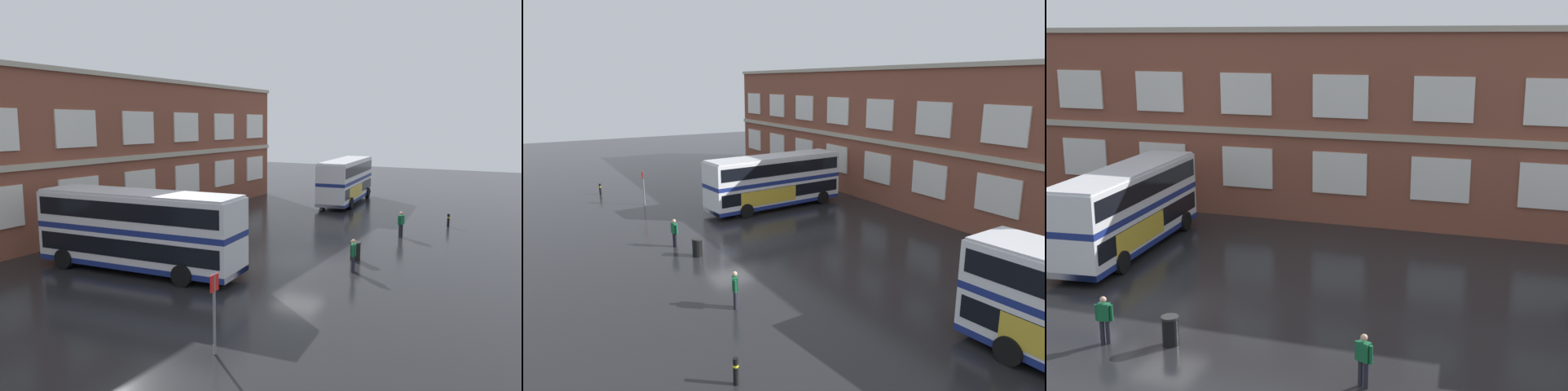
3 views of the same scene
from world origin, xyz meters
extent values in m
plane|color=black|center=(0.00, 2.00, 0.00)|extent=(120.00, 120.00, 0.00)
cube|color=brown|center=(-2.60, 18.00, 5.23)|extent=(49.29, 8.00, 10.46)
cube|color=#B2A893|center=(-2.60, 13.92, 5.02)|extent=(49.29, 0.16, 0.36)
cube|color=#B2A893|center=(-2.60, 13.95, 10.61)|extent=(49.29, 0.28, 0.30)
cube|color=silver|center=(-13.56, 13.94, 2.93)|extent=(3.07, 0.12, 2.30)
cube|color=silver|center=(-8.08, 13.94, 2.93)|extent=(3.07, 0.12, 2.30)
cube|color=silver|center=(-2.60, 13.94, 2.93)|extent=(3.07, 0.12, 2.30)
cube|color=silver|center=(2.87, 13.94, 2.93)|extent=(3.07, 0.12, 2.30)
cube|color=silver|center=(8.35, 13.94, 2.93)|extent=(3.07, 0.12, 2.30)
cube|color=silver|center=(13.83, 13.94, 2.93)|extent=(3.07, 0.12, 2.30)
cube|color=silver|center=(-13.56, 13.94, 7.12)|extent=(3.07, 0.12, 2.30)
cube|color=silver|center=(-8.08, 13.94, 7.12)|extent=(3.07, 0.12, 2.30)
cube|color=silver|center=(-2.60, 13.94, 7.12)|extent=(3.07, 0.12, 2.30)
cube|color=silver|center=(2.87, 13.94, 7.12)|extent=(3.07, 0.12, 2.30)
cube|color=silver|center=(8.35, 13.94, 7.12)|extent=(3.07, 0.12, 2.30)
cube|color=silver|center=(13.83, 13.94, 7.12)|extent=(3.07, 0.12, 2.30)
cube|color=silver|center=(-5.56, 6.24, 1.23)|extent=(3.65, 11.20, 1.75)
cube|color=black|center=(-5.56, 6.24, 1.44)|extent=(3.64, 10.77, 0.90)
cube|color=navy|center=(-5.56, 6.24, 2.25)|extent=(3.65, 11.20, 0.30)
cube|color=silver|center=(-5.56, 6.24, 3.17)|extent=(3.65, 11.20, 1.55)
cube|color=black|center=(-5.56, 6.24, 3.25)|extent=(3.64, 10.77, 0.90)
cube|color=navy|center=(-5.56, 6.24, 0.49)|extent=(3.67, 11.20, 0.28)
cube|color=silver|center=(-5.56, 6.24, 4.01)|extent=(3.52, 10.97, 0.12)
cube|color=gold|center=(-4.15, 5.05, 1.31)|extent=(0.52, 4.82, 1.10)
cube|color=yellow|center=(-6.12, 11.68, 3.60)|extent=(1.66, 0.23, 0.40)
cylinder|color=black|center=(-4.69, 10.20, 0.52)|extent=(0.42, 1.07, 1.04)
cylinder|color=black|center=(-7.22, 9.94, 0.52)|extent=(0.42, 1.07, 1.04)
cylinder|color=black|center=(-3.96, 3.08, 0.52)|extent=(0.42, 1.07, 1.04)
cylinder|color=black|center=(-6.50, 2.82, 0.52)|extent=(0.42, 1.07, 1.04)
cylinder|color=black|center=(-0.36, -3.26, 0.42)|extent=(0.19, 0.19, 0.85)
cylinder|color=black|center=(-0.55, -3.31, 0.42)|extent=(0.19, 0.19, 0.85)
cube|color=#145933|center=(-0.46, -3.28, 1.15)|extent=(0.44, 0.33, 0.60)
cylinder|color=#145933|center=(-0.20, -3.22, 1.12)|extent=(0.13, 0.13, 0.57)
cylinder|color=#145933|center=(-0.71, -3.34, 1.12)|extent=(0.13, 0.13, 0.57)
sphere|color=tan|center=(-0.46, -3.28, 1.59)|extent=(0.22, 0.22, 0.22)
cylinder|color=black|center=(8.51, -3.38, 0.42)|extent=(0.21, 0.21, 0.85)
cylinder|color=black|center=(8.70, -3.46, 0.42)|extent=(0.21, 0.21, 0.85)
cube|color=#145933|center=(8.60, -3.42, 1.15)|extent=(0.46, 0.37, 0.60)
cylinder|color=#145933|center=(8.36, -3.33, 1.12)|extent=(0.14, 0.14, 0.57)
cylinder|color=#145933|center=(8.84, -3.52, 1.12)|extent=(0.14, 0.14, 0.57)
sphere|color=tan|center=(8.60, -3.42, 1.59)|extent=(0.22, 0.22, 0.22)
cylinder|color=black|center=(1.70, -2.66, 0.47)|extent=(0.56, 0.56, 0.95)
cylinder|color=black|center=(1.70, -2.66, 0.99)|extent=(0.60, 0.60, 0.08)
camera|label=1|loc=(-24.06, -11.27, 7.50)|focal=34.47mm
camera|label=2|loc=(26.18, -11.04, 9.57)|focal=32.91mm
camera|label=3|loc=(13.01, -21.80, 10.20)|focal=47.60mm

